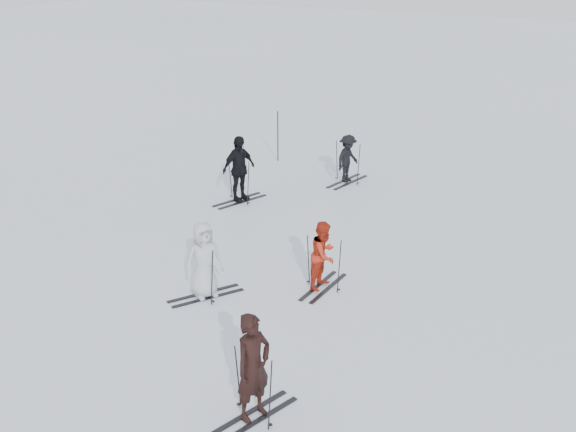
% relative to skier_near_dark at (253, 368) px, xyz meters
% --- Properties ---
extents(ground, '(120.00, 120.00, 0.00)m').
position_rel_skier_near_dark_xyz_m(ground, '(-2.77, 4.96, -0.93)').
color(ground, silver).
rests_on(ground, ground).
extents(skier_near_dark, '(0.61, 0.77, 1.86)m').
position_rel_skier_near_dark_xyz_m(skier_near_dark, '(0.00, 0.00, 0.00)').
color(skier_near_dark, black).
rests_on(skier_near_dark, ground).
extents(skier_red, '(0.59, 0.76, 1.55)m').
position_rel_skier_near_dark_xyz_m(skier_red, '(-1.15, 4.73, -0.15)').
color(skier_red, '#B22914').
rests_on(skier_red, ground).
extents(skier_grey, '(0.88, 0.99, 1.70)m').
position_rel_skier_near_dark_xyz_m(skier_grey, '(-3.20, 3.08, -0.08)').
color(skier_grey, '#B6BAC1').
rests_on(skier_grey, ground).
extents(skier_uphill_left, '(0.80, 1.24, 1.96)m').
position_rel_skier_near_dark_xyz_m(skier_uphill_left, '(-5.91, 8.55, 0.05)').
color(skier_uphill_left, black).
rests_on(skier_uphill_left, ground).
extents(skier_uphill_far, '(0.71, 1.06, 1.52)m').
position_rel_skier_near_dark_xyz_m(skier_uphill_far, '(-3.90, 11.76, -0.17)').
color(skier_uphill_far, black).
rests_on(skier_uphill_far, ground).
extents(skis_near_dark, '(1.90, 1.33, 1.25)m').
position_rel_skier_near_dark_xyz_m(skis_near_dark, '(0.00, 0.00, -0.30)').
color(skis_near_dark, black).
rests_on(skis_near_dark, ground).
extents(skis_red, '(1.73, 0.92, 1.25)m').
position_rel_skier_near_dark_xyz_m(skis_red, '(-1.15, 4.73, -0.30)').
color(skis_red, black).
rests_on(skis_red, ground).
extents(skis_grey, '(1.97, 1.67, 1.27)m').
position_rel_skier_near_dark_xyz_m(skis_grey, '(-3.20, 3.08, -0.29)').
color(skis_grey, black).
rests_on(skis_grey, ground).
extents(skis_uphill_left, '(2.06, 1.49, 1.35)m').
position_rel_skier_near_dark_xyz_m(skis_uphill_left, '(-5.91, 8.55, -0.25)').
color(skis_uphill_left, black).
rests_on(skis_uphill_left, ground).
extents(skis_uphill_far, '(1.99, 1.26, 1.36)m').
position_rel_skier_near_dark_xyz_m(skis_uphill_far, '(-3.90, 11.76, -0.25)').
color(skis_uphill_far, black).
rests_on(skis_uphill_far, ground).
extents(piste_marker, '(0.05, 0.05, 1.77)m').
position_rel_skier_near_dark_xyz_m(piste_marker, '(-7.03, 12.70, -0.04)').
color(piste_marker, black).
rests_on(piste_marker, ground).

